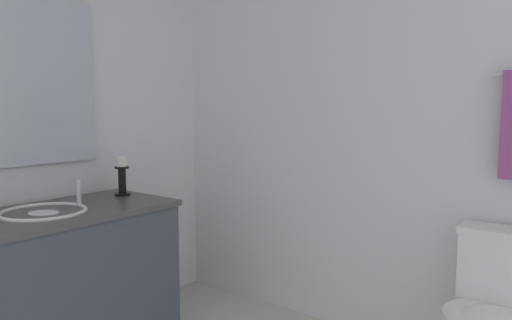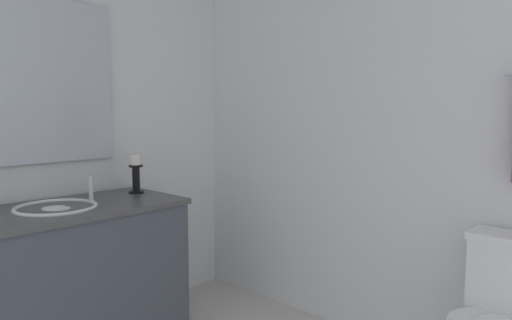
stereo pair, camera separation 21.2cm
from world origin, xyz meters
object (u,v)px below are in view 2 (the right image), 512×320
at_px(vanity_cabinet, 60,285).
at_px(mirror, 27,80).
at_px(candle_holder_tall, 136,173).
at_px(sink_basin, 57,216).

bearing_deg(vanity_cabinet, mirror, 179.99).
bearing_deg(mirror, candle_holder_tall, 68.41).
xyz_separation_m(sink_basin, candle_holder_tall, (-0.08, 0.51, 0.16)).
bearing_deg(vanity_cabinet, sink_basin, 90.00).
xyz_separation_m(sink_basin, mirror, (-0.28, -0.00, 0.68)).
distance_m(sink_basin, candle_holder_tall, 0.54).
xyz_separation_m(mirror, candle_holder_tall, (0.20, 0.51, -0.52)).
relative_size(sink_basin, candle_holder_tall, 1.77).
height_order(sink_basin, mirror, mirror).
distance_m(mirror, candle_holder_tall, 0.76).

